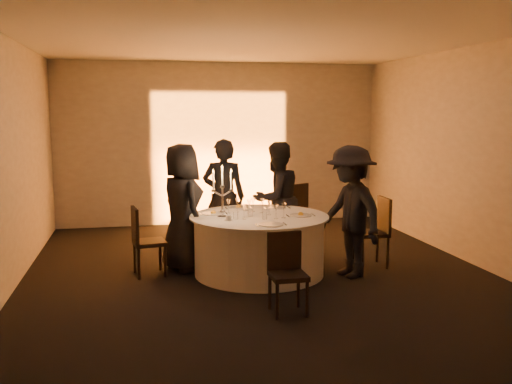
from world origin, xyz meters
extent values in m
plane|color=black|center=(0.00, 0.00, 0.00)|extent=(7.00, 7.00, 0.00)
plane|color=silver|center=(0.00, 0.00, 3.00)|extent=(7.00, 7.00, 0.00)
plane|color=#A39E98|center=(0.00, 3.50, 1.50)|extent=(7.00, 0.00, 7.00)
plane|color=#A39E98|center=(0.00, -3.50, 1.50)|extent=(7.00, 0.00, 7.00)
plane|color=#A39E98|center=(-3.00, 0.00, 1.50)|extent=(0.00, 7.00, 7.00)
plane|color=#A39E98|center=(3.00, 0.00, 1.50)|extent=(0.00, 7.00, 7.00)
cube|color=black|center=(0.00, 3.20, 0.05)|extent=(0.25, 0.12, 0.10)
cylinder|color=black|center=(0.00, 0.00, 0.01)|extent=(0.60, 0.60, 0.03)
cylinder|color=black|center=(0.00, 0.00, 0.38)|extent=(0.20, 0.20, 0.75)
cylinder|color=silver|center=(0.00, 0.00, 0.38)|extent=(1.68, 1.68, 0.75)
cylinder|color=silver|center=(0.00, 0.00, 0.76)|extent=(1.80, 1.80, 0.02)
cube|color=black|center=(-1.40, 0.22, 0.43)|extent=(0.45, 0.45, 0.05)
cube|color=black|center=(-1.58, 0.19, 0.67)|extent=(0.10, 0.39, 0.45)
cylinder|color=black|center=(-1.21, 0.08, 0.21)|extent=(0.04, 0.04, 0.42)
cylinder|color=black|center=(-1.26, 0.41, 0.21)|extent=(0.04, 0.04, 0.42)
cylinder|color=black|center=(-1.54, 0.03, 0.21)|extent=(0.04, 0.04, 0.42)
cylinder|color=black|center=(-1.59, 0.36, 0.21)|extent=(0.04, 0.04, 0.42)
cube|color=black|center=(-0.23, 1.51, 0.42)|extent=(0.43, 0.43, 0.05)
cube|color=black|center=(-0.25, 1.34, 0.65)|extent=(0.38, 0.10, 0.44)
cylinder|color=black|center=(-0.04, 1.64, 0.20)|extent=(0.04, 0.04, 0.41)
cylinder|color=black|center=(-0.37, 1.69, 0.20)|extent=(0.04, 0.04, 0.41)
cylinder|color=black|center=(-0.09, 1.32, 0.20)|extent=(0.04, 0.04, 0.41)
cylinder|color=black|center=(-0.41, 1.37, 0.20)|extent=(0.04, 0.04, 0.41)
cube|color=black|center=(0.80, 1.50, 0.47)|extent=(0.59, 0.59, 0.05)
cube|color=black|center=(0.90, 1.33, 0.74)|extent=(0.40, 0.24, 0.49)
cylinder|color=black|center=(0.88, 1.75, 0.23)|extent=(0.04, 0.04, 0.46)
cylinder|color=black|center=(0.55, 1.58, 0.23)|extent=(0.04, 0.04, 0.46)
cylinder|color=black|center=(1.06, 1.43, 0.23)|extent=(0.04, 0.04, 0.46)
cylinder|color=black|center=(0.73, 1.25, 0.23)|extent=(0.04, 0.04, 0.46)
cube|color=black|center=(1.56, 0.04, 0.45)|extent=(0.43, 0.43, 0.05)
cube|color=black|center=(1.75, 0.04, 0.71)|extent=(0.05, 0.42, 0.47)
cylinder|color=black|center=(1.39, 0.22, 0.22)|extent=(0.04, 0.04, 0.44)
cylinder|color=black|center=(1.38, -0.13, 0.22)|extent=(0.04, 0.04, 0.44)
cylinder|color=black|center=(1.74, 0.21, 0.22)|extent=(0.04, 0.04, 0.44)
cylinder|color=black|center=(1.74, -0.14, 0.22)|extent=(0.04, 0.04, 0.44)
cube|color=black|center=(-0.01, -1.51, 0.41)|extent=(0.37, 0.37, 0.05)
cube|color=black|center=(-0.01, -1.34, 0.63)|extent=(0.37, 0.04, 0.42)
cylinder|color=black|center=(-0.17, -1.67, 0.20)|extent=(0.04, 0.04, 0.40)
cylinder|color=black|center=(0.15, -1.67, 0.20)|extent=(0.04, 0.04, 0.40)
cylinder|color=black|center=(-0.17, -1.35, 0.20)|extent=(0.04, 0.04, 0.40)
cylinder|color=black|center=(0.14, -1.35, 0.20)|extent=(0.04, 0.04, 0.40)
imported|color=black|center=(-0.96, 0.39, 0.85)|extent=(0.81, 0.97, 1.69)
imported|color=black|center=(-0.29, 1.12, 0.86)|extent=(0.71, 0.55, 1.71)
imported|color=black|center=(0.46, 0.93, 0.83)|extent=(1.01, 0.93, 1.67)
imported|color=black|center=(1.11, -0.35, 0.84)|extent=(0.92, 1.22, 1.68)
cylinder|color=silver|center=(-0.57, 0.22, 0.78)|extent=(0.29, 0.29, 0.01)
cube|color=silver|center=(-0.74, 0.22, 0.78)|extent=(0.01, 0.17, 0.01)
cube|color=silver|center=(-0.40, 0.22, 0.78)|extent=(0.02, 0.17, 0.01)
sphere|color=yellow|center=(-0.57, 0.22, 0.82)|extent=(0.07, 0.07, 0.07)
cylinder|color=silver|center=(-0.16, 0.61, 0.78)|extent=(0.26, 0.26, 0.01)
cube|color=silver|center=(-0.33, 0.61, 0.78)|extent=(0.02, 0.17, 0.01)
cube|color=silver|center=(0.01, 0.61, 0.78)|extent=(0.01, 0.17, 0.01)
sphere|color=yellow|center=(-0.16, 0.61, 0.82)|extent=(0.07, 0.07, 0.07)
cylinder|color=silver|center=(0.36, 0.50, 0.78)|extent=(0.25, 0.25, 0.01)
cube|color=silver|center=(0.19, 0.50, 0.78)|extent=(0.02, 0.17, 0.01)
cube|color=silver|center=(0.53, 0.50, 0.78)|extent=(0.01, 0.17, 0.01)
cylinder|color=silver|center=(0.52, -0.13, 0.78)|extent=(0.28, 0.28, 0.01)
cube|color=silver|center=(0.35, -0.13, 0.78)|extent=(0.02, 0.17, 0.01)
cube|color=silver|center=(0.69, -0.13, 0.78)|extent=(0.01, 0.17, 0.01)
sphere|color=yellow|center=(0.52, -0.13, 0.82)|extent=(0.07, 0.07, 0.07)
cylinder|color=silver|center=(0.01, -0.63, 0.78)|extent=(0.30, 0.30, 0.01)
cube|color=silver|center=(-0.16, -0.63, 0.78)|extent=(0.02, 0.17, 0.01)
cube|color=silver|center=(0.18, -0.63, 0.78)|extent=(0.02, 0.17, 0.01)
cylinder|color=silver|center=(-0.44, -0.24, 0.77)|extent=(0.11, 0.11, 0.01)
cylinder|color=silver|center=(-0.44, -0.24, 0.81)|extent=(0.07, 0.07, 0.06)
cylinder|color=silver|center=(-0.48, -0.05, 0.78)|extent=(0.13, 0.13, 0.02)
sphere|color=silver|center=(-0.48, -0.05, 0.84)|extent=(0.07, 0.07, 0.07)
cylinder|color=silver|center=(-0.48, -0.05, 0.98)|extent=(0.03, 0.03, 0.35)
cylinder|color=silver|center=(-0.48, -0.05, 1.17)|extent=(0.06, 0.06, 0.03)
cylinder|color=silver|center=(-0.48, -0.05, 1.29)|extent=(0.02, 0.02, 0.23)
cone|color=orange|center=(-0.48, -0.05, 1.42)|extent=(0.02, 0.02, 0.04)
cylinder|color=silver|center=(-0.54, -0.05, 1.08)|extent=(0.13, 0.02, 0.09)
cylinder|color=silver|center=(-0.60, -0.05, 1.12)|extent=(0.05, 0.05, 0.03)
cylinder|color=silver|center=(-0.60, -0.05, 1.24)|extent=(0.02, 0.02, 0.23)
cone|color=orange|center=(-0.60, -0.05, 1.37)|extent=(0.02, 0.02, 0.04)
cylinder|color=silver|center=(-0.43, -0.05, 1.08)|extent=(0.13, 0.02, 0.09)
cylinder|color=silver|center=(-0.37, -0.05, 1.12)|extent=(0.05, 0.05, 0.03)
cylinder|color=silver|center=(-0.37, -0.05, 1.24)|extent=(0.02, 0.02, 0.23)
cone|color=orange|center=(-0.37, -0.05, 1.37)|extent=(0.02, 0.02, 0.04)
cylinder|color=silver|center=(0.09, 0.19, 0.77)|extent=(0.06, 0.06, 0.01)
cylinder|color=silver|center=(0.09, 0.19, 0.83)|extent=(0.01, 0.01, 0.10)
cone|color=silver|center=(0.09, 0.19, 0.92)|extent=(0.07, 0.07, 0.09)
cylinder|color=silver|center=(-0.02, 0.29, 0.77)|extent=(0.06, 0.06, 0.01)
cylinder|color=silver|center=(-0.02, 0.29, 0.83)|extent=(0.01, 0.01, 0.10)
cone|color=silver|center=(-0.02, 0.29, 0.92)|extent=(0.07, 0.07, 0.09)
cylinder|color=silver|center=(0.13, 0.01, 0.77)|extent=(0.06, 0.06, 0.01)
cylinder|color=silver|center=(0.13, 0.01, 0.83)|extent=(0.01, 0.01, 0.10)
cone|color=silver|center=(0.13, 0.01, 0.92)|extent=(0.07, 0.07, 0.09)
cylinder|color=silver|center=(-0.24, 0.30, 0.77)|extent=(0.06, 0.06, 0.01)
cylinder|color=silver|center=(-0.24, 0.30, 0.83)|extent=(0.01, 0.01, 0.10)
cone|color=silver|center=(-0.24, 0.30, 0.92)|extent=(0.07, 0.07, 0.09)
cylinder|color=silver|center=(-0.24, -0.21, 0.77)|extent=(0.06, 0.06, 0.01)
cylinder|color=silver|center=(-0.24, -0.21, 0.83)|extent=(0.01, 0.01, 0.10)
cone|color=silver|center=(-0.24, -0.21, 0.92)|extent=(0.07, 0.07, 0.09)
cylinder|color=silver|center=(-0.36, 0.24, 0.77)|extent=(0.06, 0.06, 0.01)
cylinder|color=silver|center=(-0.36, 0.24, 0.83)|extent=(0.01, 0.01, 0.10)
cone|color=silver|center=(-0.36, 0.24, 0.92)|extent=(0.07, 0.07, 0.09)
cylinder|color=silver|center=(0.27, -0.22, 0.77)|extent=(0.06, 0.06, 0.01)
cylinder|color=silver|center=(0.27, -0.22, 0.83)|extent=(0.01, 0.01, 0.10)
cone|color=silver|center=(0.27, -0.22, 0.92)|extent=(0.07, 0.07, 0.09)
cylinder|color=silver|center=(0.16, -0.27, 0.77)|extent=(0.06, 0.06, 0.01)
cylinder|color=silver|center=(0.16, -0.27, 0.83)|extent=(0.01, 0.01, 0.10)
cone|color=silver|center=(0.16, -0.27, 0.92)|extent=(0.07, 0.07, 0.09)
cylinder|color=silver|center=(-0.10, 0.16, 0.77)|extent=(0.06, 0.06, 0.01)
cylinder|color=silver|center=(-0.10, 0.16, 0.83)|extent=(0.01, 0.01, 0.10)
cone|color=silver|center=(-0.10, 0.16, 0.92)|extent=(0.07, 0.07, 0.09)
cylinder|color=silver|center=(-0.12, -0.03, 0.82)|extent=(0.07, 0.07, 0.09)
cylinder|color=silver|center=(-0.10, 0.39, 0.82)|extent=(0.07, 0.07, 0.09)
cylinder|color=silver|center=(0.01, -0.26, 0.82)|extent=(0.07, 0.07, 0.09)
cylinder|color=silver|center=(-0.34, -0.18, 0.82)|extent=(0.07, 0.07, 0.09)
camera|label=1|loc=(-1.52, -7.08, 2.11)|focal=40.00mm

